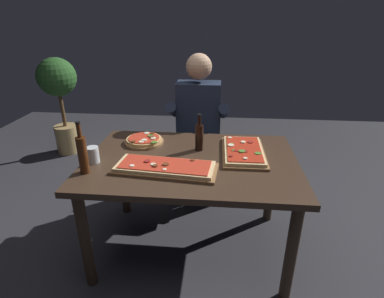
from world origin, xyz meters
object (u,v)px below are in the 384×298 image
object	(u,v)px
pizza_round_far	(144,140)
wine_bottle_dark	(83,153)
pizza_rectangular_front	(165,167)
diner_chair	(199,144)
tumbler_near_camera	(93,155)
seated_diner	(198,123)
dining_table	(191,172)
oil_bottle_amber	(199,136)
potted_plant_corner	(59,93)
pizza_rectangular_left	(243,151)

from	to	relation	value
pizza_round_far	wine_bottle_dark	size ratio (longest dim) A/B	0.89
pizza_rectangular_front	diner_chair	world-z (taller)	diner_chair
wine_bottle_dark	tumbler_near_camera	distance (m)	0.16
pizza_round_far	diner_chair	world-z (taller)	diner_chair
seated_diner	wine_bottle_dark	bearing A→B (deg)	-122.07
dining_table	diner_chair	distance (m)	0.87
oil_bottle_amber	potted_plant_corner	distance (m)	2.29
diner_chair	wine_bottle_dark	bearing A→B (deg)	-119.17
oil_bottle_amber	seated_diner	xyz separation A→B (m)	(-0.05, 0.58, -0.10)
wine_bottle_dark	potted_plant_corner	xyz separation A→B (m)	(-1.10, 1.85, -0.10)
pizza_rectangular_left	seated_diner	distance (m)	0.72
dining_table	pizza_rectangular_left	xyz separation A→B (m)	(0.35, 0.11, 0.12)
tumbler_near_camera	seated_diner	distance (m)	1.05
pizza_round_far	potted_plant_corner	size ratio (longest dim) A/B	0.25
pizza_rectangular_left	pizza_rectangular_front	bearing A→B (deg)	-150.01
dining_table	potted_plant_corner	distance (m)	2.36
pizza_round_far	seated_diner	size ratio (longest dim) A/B	0.22
pizza_round_far	tumbler_near_camera	bearing A→B (deg)	-125.58
pizza_round_far	oil_bottle_amber	size ratio (longest dim) A/B	1.10
dining_table	pizza_round_far	distance (m)	0.46
pizza_rectangular_front	wine_bottle_dark	xyz separation A→B (m)	(-0.48, -0.07, 0.11)
pizza_rectangular_left	tumbler_near_camera	world-z (taller)	tumbler_near_camera
pizza_rectangular_left	seated_diner	size ratio (longest dim) A/B	0.38
pizza_rectangular_front	wine_bottle_dark	world-z (taller)	wine_bottle_dark
pizza_rectangular_left	potted_plant_corner	world-z (taller)	potted_plant_corner
pizza_rectangular_left	seated_diner	xyz separation A→B (m)	(-0.36, 0.62, -0.02)
potted_plant_corner	seated_diner	bearing A→B (deg)	-26.67
seated_diner	potted_plant_corner	bearing A→B (deg)	153.33
dining_table	pizza_rectangular_front	bearing A→B (deg)	-130.21
oil_bottle_amber	seated_diner	distance (m)	0.59
pizza_rectangular_left	pizza_round_far	bearing A→B (deg)	169.80
dining_table	pizza_rectangular_front	world-z (taller)	pizza_rectangular_front
oil_bottle_amber	dining_table	bearing A→B (deg)	-105.15
pizza_rectangular_left	wine_bottle_dark	bearing A→B (deg)	-159.71
dining_table	wine_bottle_dark	world-z (taller)	wine_bottle_dark
tumbler_near_camera	potted_plant_corner	distance (m)	2.03
diner_chair	seated_diner	bearing A→B (deg)	-90.00
wine_bottle_dark	seated_diner	world-z (taller)	seated_diner
pizza_rectangular_front	seated_diner	bearing A→B (deg)	81.42
wine_bottle_dark	diner_chair	distance (m)	1.32
seated_diner	pizza_round_far	bearing A→B (deg)	-126.85
oil_bottle_amber	seated_diner	world-z (taller)	seated_diner
tumbler_near_camera	potted_plant_corner	world-z (taller)	potted_plant_corner
pizza_rectangular_left	wine_bottle_dark	distance (m)	1.04
oil_bottle_amber	wine_bottle_dark	bearing A→B (deg)	-149.07
pizza_rectangular_front	diner_chair	xyz separation A→B (m)	(0.14, 1.03, -0.27)
pizza_rectangular_front	pizza_rectangular_left	distance (m)	0.57
pizza_rectangular_left	oil_bottle_amber	bearing A→B (deg)	172.87
dining_table	diner_chair	world-z (taller)	diner_chair
dining_table	pizza_round_far	xyz separation A→B (m)	(-0.38, 0.24, 0.12)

